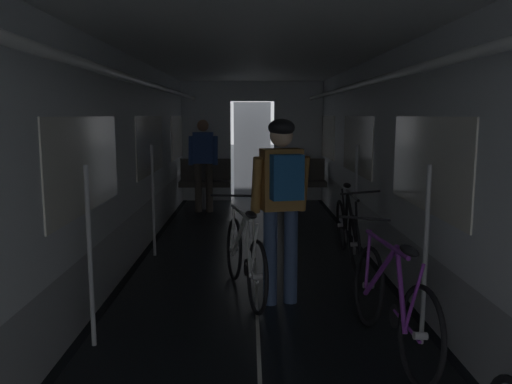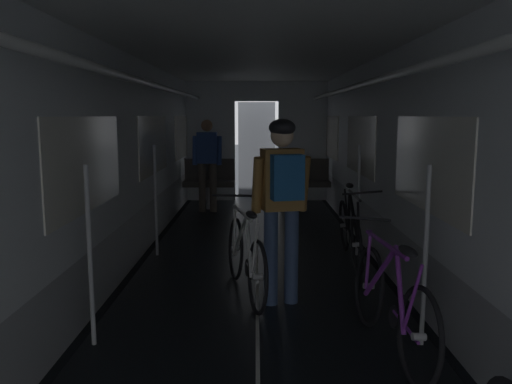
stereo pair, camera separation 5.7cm
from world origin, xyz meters
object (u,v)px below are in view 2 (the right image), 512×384
(bicycle_black, at_px, (349,230))
(person_cyclist_aisle, at_px, (281,192))
(bench_seat_far_left, at_px, (208,179))
(bicycle_purple, at_px, (389,302))
(person_standing_near_bench, at_px, (206,159))
(bicycle_white_in_aisle, at_px, (244,257))
(bench_seat_far_right, at_px, (303,179))

(bicycle_black, distance_m, person_cyclist_aisle, 1.85)
(bench_seat_far_left, height_order, person_cyclist_aisle, person_cyclist_aisle)
(bicycle_purple, distance_m, person_cyclist_aisle, 1.42)
(person_cyclist_aisle, distance_m, person_standing_near_bench, 4.86)
(bicycle_black, bearing_deg, person_standing_near_bench, 121.88)
(bicycle_purple, xyz_separation_m, person_standing_near_bench, (-1.89, 5.71, 0.59))
(bicycle_purple, bearing_deg, bicycle_black, 86.75)
(bench_seat_far_left, bearing_deg, bicycle_purple, -72.74)
(bicycle_white_in_aisle, xyz_separation_m, person_standing_near_bench, (-0.78, 4.47, 0.59))
(bicycle_black, height_order, person_cyclist_aisle, person_cyclist_aisle)
(person_cyclist_aisle, bearing_deg, bench_seat_far_left, 102.50)
(person_cyclist_aisle, height_order, person_standing_near_bench, person_cyclist_aisle)
(bench_seat_far_left, relative_size, bicycle_purple, 0.58)
(bicycle_purple, xyz_separation_m, person_cyclist_aisle, (-0.76, 0.99, 0.69))
(bicycle_purple, xyz_separation_m, bicycle_black, (0.14, 2.45, 0.00))
(bicycle_purple, height_order, bicycle_black, bicycle_purple)
(person_cyclist_aisle, bearing_deg, bench_seat_far_right, 82.53)
(bench_seat_far_right, bearing_deg, person_standing_near_bench, -168.17)
(bench_seat_far_left, distance_m, bicycle_white_in_aisle, 4.91)
(bench_seat_far_left, bearing_deg, bicycle_white_in_aisle, -80.77)
(bicycle_purple, bearing_deg, bench_seat_far_right, 90.87)
(bench_seat_far_right, height_order, person_standing_near_bench, person_standing_near_bench)
(bicycle_purple, relative_size, person_cyclist_aisle, 0.98)
(person_cyclist_aisle, bearing_deg, bicycle_black, 58.42)
(bicycle_purple, bearing_deg, bicycle_white_in_aisle, 131.57)
(bench_seat_far_right, distance_m, bicycle_purple, 6.09)
(bench_seat_far_right, relative_size, bicycle_white_in_aisle, 0.59)
(bench_seat_far_right, height_order, person_cyclist_aisle, person_cyclist_aisle)
(bicycle_purple, height_order, person_cyclist_aisle, person_cyclist_aisle)
(bench_seat_far_right, relative_size, person_standing_near_bench, 0.58)
(bicycle_black, height_order, person_standing_near_bench, person_standing_near_bench)
(bench_seat_far_left, height_order, person_standing_near_bench, person_standing_near_bench)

